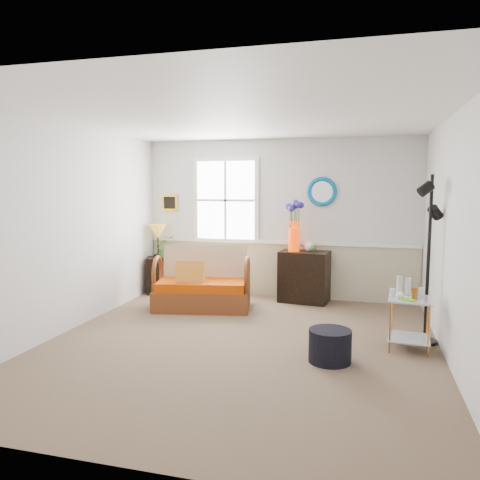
% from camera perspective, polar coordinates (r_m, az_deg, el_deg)
% --- Properties ---
extents(floor, '(4.50, 5.00, 0.01)m').
position_cam_1_polar(floor, '(5.58, -0.13, -12.67)').
color(floor, '#7B624C').
rests_on(floor, ground).
extents(ceiling, '(4.50, 5.00, 0.01)m').
position_cam_1_polar(ceiling, '(5.32, -0.14, 14.82)').
color(ceiling, white).
rests_on(ceiling, walls).
extents(walls, '(4.51, 5.01, 2.60)m').
position_cam_1_polar(walls, '(5.29, -0.13, 0.74)').
color(walls, silver).
rests_on(walls, floor).
extents(wainscot, '(4.46, 0.02, 0.90)m').
position_cam_1_polar(wainscot, '(7.81, 4.64, -3.67)').
color(wainscot, tan).
rests_on(wainscot, walls).
extents(chair_rail, '(4.46, 0.04, 0.06)m').
position_cam_1_polar(chair_rail, '(7.73, 4.66, -0.25)').
color(chair_rail, white).
rests_on(chair_rail, walls).
extents(window, '(1.14, 0.06, 1.44)m').
position_cam_1_polar(window, '(7.89, -1.76, 4.86)').
color(window, white).
rests_on(window, walls).
extents(picture, '(0.28, 0.03, 0.28)m').
position_cam_1_polar(picture, '(8.25, -8.55, 4.52)').
color(picture, orange).
rests_on(picture, walls).
extents(mirror, '(0.47, 0.07, 0.47)m').
position_cam_1_polar(mirror, '(7.59, 9.96, 5.83)').
color(mirror, '#0094CB').
rests_on(mirror, walls).
extents(loveseat, '(1.54, 1.05, 0.92)m').
position_cam_1_polar(loveseat, '(7.08, -4.62, -4.65)').
color(loveseat, brown).
rests_on(loveseat, floor).
extents(throw_pillow, '(0.44, 0.14, 0.43)m').
position_cam_1_polar(throw_pillow, '(6.97, -6.11, -4.38)').
color(throw_pillow, '#BF560E').
rests_on(throw_pillow, loveseat).
extents(lamp_stand, '(0.46, 0.46, 0.63)m').
position_cam_1_polar(lamp_stand, '(8.19, -10.03, -4.24)').
color(lamp_stand, black).
rests_on(lamp_stand, floor).
extents(table_lamp, '(0.39, 0.39, 0.56)m').
position_cam_1_polar(table_lamp, '(8.14, -9.97, -0.08)').
color(table_lamp, gold).
rests_on(table_lamp, lamp_stand).
extents(potted_plant, '(0.46, 0.48, 0.29)m').
position_cam_1_polar(potted_plant, '(8.12, -9.09, -1.04)').
color(potted_plant, '#467031').
rests_on(potted_plant, lamp_stand).
extents(cabinet, '(0.81, 0.57, 0.81)m').
position_cam_1_polar(cabinet, '(7.53, 7.84, -4.43)').
color(cabinet, black).
rests_on(cabinet, floor).
extents(flower_vase, '(0.23, 0.23, 0.78)m').
position_cam_1_polar(flower_vase, '(7.43, 6.63, 1.64)').
color(flower_vase, '#E43201').
rests_on(flower_vase, cabinet).
extents(side_table, '(0.50, 0.50, 0.59)m').
position_cam_1_polar(side_table, '(5.67, 19.93, -9.60)').
color(side_table, '#C27E38').
rests_on(side_table, floor).
extents(tabletop_items, '(0.45, 0.45, 0.22)m').
position_cam_1_polar(tabletop_items, '(5.62, 19.68, -5.49)').
color(tabletop_items, silver).
rests_on(tabletop_items, side_table).
extents(floor_lamp, '(0.37, 0.37, 1.97)m').
position_cam_1_polar(floor_lamp, '(5.84, 21.98, -2.28)').
color(floor_lamp, black).
rests_on(floor_lamp, floor).
extents(ottoman, '(0.59, 0.59, 0.34)m').
position_cam_1_polar(ottoman, '(5.12, 10.90, -12.54)').
color(ottoman, black).
rests_on(ottoman, floor).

